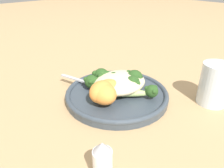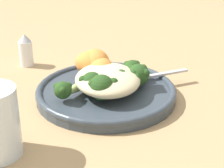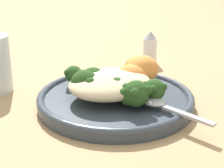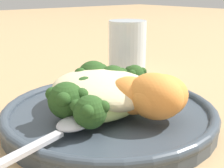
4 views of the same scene
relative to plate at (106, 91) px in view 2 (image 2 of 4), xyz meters
The scene contains 15 objects.
ground_plane 0.02m from the plate, 103.85° to the left, with size 4.00×4.00×0.00m, color tan.
plate is the anchor object (origin of this frame).
quinoa_mound 0.03m from the plate, behind, with size 0.13×0.11×0.04m, color beige.
broccoli_stalk_0 0.06m from the plate, 110.31° to the left, with size 0.10×0.10×0.03m.
broccoli_stalk_1 0.04m from the plate, 127.14° to the left, with size 0.10×0.06×0.04m.
broccoli_stalk_2 0.05m from the plate, 167.93° to the left, with size 0.11×0.05×0.04m.
broccoli_stalk_3 0.03m from the plate, 116.50° to the right, with size 0.08×0.06×0.04m.
broccoli_stalk_4 0.05m from the plate, 92.68° to the right, with size 0.07×0.08×0.03m.
broccoli_stalk_5 0.06m from the plate, 86.06° to the right, with size 0.07×0.11×0.04m.
broccoli_stalk_6 0.06m from the plate, 52.74° to the right, with size 0.03×0.08×0.03m.
sweet_potato_chunk_0 0.07m from the plate, 16.26° to the left, with size 0.06×0.05×0.05m, color orange.
sweet_potato_chunk_1 0.04m from the plate, ahead, with size 0.06×0.04×0.04m, color orange.
sweet_potato_chunk_2 0.07m from the plate, 18.70° to the left, with size 0.06×0.05×0.05m, color orange.
spoon 0.08m from the plate, 71.71° to the right, with size 0.05×0.12×0.01m.
salt_shaker 0.23m from the plate, 41.41° to the left, with size 0.03×0.03×0.07m.
Camera 2 is at (-0.59, 0.05, 0.30)m, focal length 60.00 mm.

